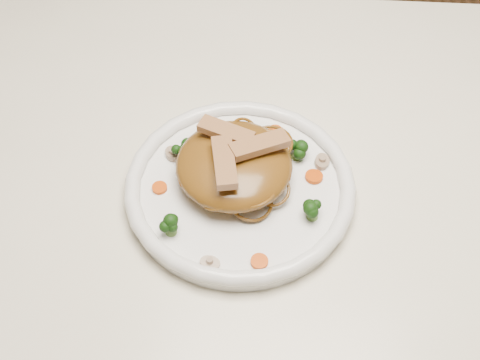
{
  "coord_description": "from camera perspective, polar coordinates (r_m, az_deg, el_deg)",
  "views": [
    {
      "loc": [
        -0.05,
        -0.53,
        1.42
      ],
      "look_at": [
        -0.09,
        -0.02,
        0.78
      ],
      "focal_mm": 49.9,
      "sensor_mm": 36.0,
      "label": 1
    }
  ],
  "objects": [
    {
      "name": "carrot_0",
      "position": [
        0.89,
        3.04,
        4.19
      ],
      "size": [
        0.02,
        0.02,
        0.0
      ],
      "primitive_type": "cylinder",
      "rotation": [
        0.0,
        0.0,
        -0.01
      ],
      "color": "#DD5708",
      "rests_on": "plate"
    },
    {
      "name": "carrot_1",
      "position": [
        0.83,
        -6.89,
        -0.67
      ],
      "size": [
        0.02,
        0.02,
        0.0
      ],
      "primitive_type": "cylinder",
      "rotation": [
        0.0,
        0.0,
        -0.24
      ],
      "color": "#DD5708",
      "rests_on": "plate"
    },
    {
      "name": "carrot_2",
      "position": [
        0.84,
        6.35,
        0.29
      ],
      "size": [
        0.02,
        0.02,
        0.0
      ],
      "primitive_type": "cylinder",
      "rotation": [
        0.0,
        0.0,
        -0.03
      ],
      "color": "#DD5708",
      "rests_on": "plate"
    },
    {
      "name": "mushroom_2",
      "position": [
        0.87,
        -5.79,
        2.24
      ],
      "size": [
        0.03,
        0.03,
        0.01
      ],
      "primitive_type": "cylinder",
      "rotation": [
        0.0,
        0.0,
        -1.13
      ],
      "color": "tan",
      "rests_on": "plate"
    },
    {
      "name": "broccoli_1",
      "position": [
        0.85,
        -4.99,
        2.74
      ],
      "size": [
        0.03,
        0.03,
        0.03
      ],
      "primitive_type": null,
      "rotation": [
        0.0,
        0.0,
        -0.25
      ],
      "color": "#12360B",
      "rests_on": "plate"
    },
    {
      "name": "mushroom_0",
      "position": [
        0.77,
        -2.59,
        -7.1
      ],
      "size": [
        0.03,
        0.03,
        0.01
      ],
      "primitive_type": "cylinder",
      "rotation": [
        0.0,
        0.0,
        -0.1
      ],
      "color": "tan",
      "rests_on": "plate"
    },
    {
      "name": "table",
      "position": [
        0.94,
        5.43,
        -4.35
      ],
      "size": [
        1.2,
        0.8,
        0.75
      ],
      "color": "#EDE3C9",
      "rests_on": "ground"
    },
    {
      "name": "carrot_3",
      "position": [
        0.9,
        -2.68,
        4.56
      ],
      "size": [
        0.02,
        0.02,
        0.0
      ],
      "primitive_type": "cylinder",
      "rotation": [
        0.0,
        0.0,
        -0.03
      ],
      "color": "#DD5708",
      "rests_on": "plate"
    },
    {
      "name": "plate",
      "position": [
        0.84,
        -0.0,
        -0.94
      ],
      "size": [
        0.36,
        0.36,
        0.02
      ],
      "primitive_type": "cylinder",
      "rotation": [
        0.0,
        0.0,
        -0.3
      ],
      "color": "white",
      "rests_on": "table"
    },
    {
      "name": "broccoli_0",
      "position": [
        0.86,
        4.89,
        2.59
      ],
      "size": [
        0.03,
        0.03,
        0.03
      ],
      "primitive_type": null,
      "rotation": [
        0.0,
        0.0,
        0.24
      ],
      "color": "#12360B",
      "rests_on": "plate"
    },
    {
      "name": "mushroom_1",
      "position": [
        0.86,
        7.03,
        1.57
      ],
      "size": [
        0.03,
        0.03,
        0.01
      ],
      "primitive_type": "cylinder",
      "rotation": [
        0.0,
        0.0,
        1.43
      ],
      "color": "tan",
      "rests_on": "plate"
    },
    {
      "name": "chicken_c",
      "position": [
        0.78,
        -1.34,
        1.53
      ],
      "size": [
        0.04,
        0.08,
        0.01
      ],
      "primitive_type": "cube",
      "rotation": [
        0.0,
        0.0,
        4.9
      ],
      "color": "#A7794E",
      "rests_on": "noodle_mound"
    },
    {
      "name": "chicken_a",
      "position": [
        0.8,
        1.68,
        3.02
      ],
      "size": [
        0.08,
        0.06,
        0.01
      ],
      "primitive_type": "cube",
      "rotation": [
        0.0,
        0.0,
        0.5
      ],
      "color": "#A7794E",
      "rests_on": "noodle_mound"
    },
    {
      "name": "carrot_4",
      "position": [
        0.77,
        1.67,
        -6.98
      ],
      "size": [
        0.02,
        0.02,
        0.0
      ],
      "primitive_type": "cylinder",
      "rotation": [
        0.0,
        0.0,
        0.24
      ],
      "color": "#DD5708",
      "rests_on": "plate"
    },
    {
      "name": "broccoli_2",
      "position": [
        0.78,
        -5.99,
        -3.81
      ],
      "size": [
        0.03,
        0.03,
        0.03
      ],
      "primitive_type": null,
      "rotation": [
        0.0,
        0.0,
        -0.03
      ],
      "color": "#12360B",
      "rests_on": "plate"
    },
    {
      "name": "broccoli_3",
      "position": [
        0.8,
        6.27,
        -2.54
      ],
      "size": [
        0.03,
        0.03,
        0.03
      ],
      "primitive_type": null,
      "rotation": [
        0.0,
        0.0,
        -0.31
      ],
      "color": "#12360B",
      "rests_on": "plate"
    },
    {
      "name": "noodle_mound",
      "position": [
        0.82,
        -0.52,
        1.31
      ],
      "size": [
        0.15,
        0.15,
        0.05
      ],
      "primitive_type": "ellipsoid",
      "rotation": [
        0.0,
        0.0,
        0.05
      ],
      "color": "brown",
      "rests_on": "plate"
    },
    {
      "name": "mushroom_3",
      "position": [
        0.88,
        3.59,
        3.55
      ],
      "size": [
        0.03,
        0.03,
        0.01
      ],
      "primitive_type": "cylinder",
      "rotation": [
        0.0,
        0.0,
        2.26
      ],
      "color": "tan",
      "rests_on": "plate"
    },
    {
      "name": "chicken_b",
      "position": [
        0.81,
        -1.19,
        4.16
      ],
      "size": [
        0.07,
        0.05,
        0.01
      ],
      "primitive_type": "cube",
      "rotation": [
        0.0,
        0.0,
        2.76
      ],
      "color": "#A7794E",
      "rests_on": "noodle_mound"
    }
  ]
}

